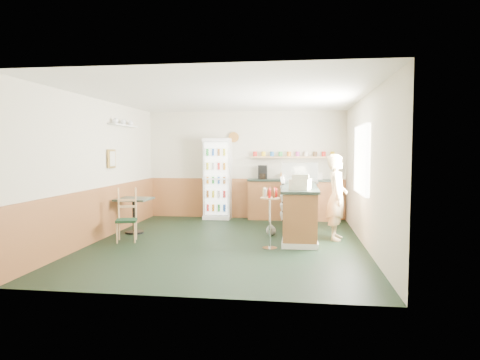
% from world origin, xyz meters
% --- Properties ---
extents(ground, '(6.00, 6.00, 0.00)m').
position_xyz_m(ground, '(0.00, 0.00, 0.00)').
color(ground, black).
rests_on(ground, ground).
extents(room_envelope, '(5.04, 6.02, 2.72)m').
position_xyz_m(room_envelope, '(-0.23, 0.73, 1.52)').
color(room_envelope, beige).
rests_on(room_envelope, ground).
extents(service_counter, '(0.68, 3.01, 1.01)m').
position_xyz_m(service_counter, '(1.35, 1.07, 0.46)').
color(service_counter, '#A66435').
rests_on(service_counter, ground).
extents(back_counter, '(2.24, 0.42, 1.69)m').
position_xyz_m(back_counter, '(1.19, 2.80, 0.55)').
color(back_counter, '#A66435').
rests_on(back_counter, ground).
extents(drinks_fridge, '(0.67, 0.55, 2.02)m').
position_xyz_m(drinks_fridge, '(-0.68, 2.74, 1.01)').
color(drinks_fridge, white).
rests_on(drinks_fridge, ground).
extents(display_case, '(0.78, 0.41, 0.44)m').
position_xyz_m(display_case, '(1.35, 1.54, 1.23)').
color(display_case, silver).
rests_on(display_case, service_counter).
extents(cash_register, '(0.41, 0.43, 0.20)m').
position_xyz_m(cash_register, '(1.35, 0.01, 1.11)').
color(cash_register, beige).
rests_on(cash_register, service_counter).
extents(shopkeeper, '(0.45, 0.59, 1.65)m').
position_xyz_m(shopkeeper, '(2.05, 0.55, 0.82)').
color(shopkeeper, tan).
rests_on(shopkeeper, ground).
extents(condiment_stand, '(0.34, 0.34, 1.05)m').
position_xyz_m(condiment_stand, '(0.83, -0.39, 0.71)').
color(condiment_stand, silver).
rests_on(condiment_stand, ground).
extents(newspaper_rack, '(0.09, 0.47, 0.93)m').
position_xyz_m(newspaper_rack, '(0.99, 1.33, 0.69)').
color(newspaper_rack, black).
rests_on(newspaper_rack, ground).
extents(cafe_table, '(0.68, 0.68, 0.73)m').
position_xyz_m(cafe_table, '(-2.05, 0.65, 0.51)').
color(cafe_table, black).
rests_on(cafe_table, ground).
extents(cafe_chair, '(0.46, 0.47, 1.00)m').
position_xyz_m(cafe_chair, '(-1.89, -0.07, 0.52)').
color(cafe_chair, black).
rests_on(cafe_chair, ground).
extents(dog_doorstop, '(0.20, 0.26, 0.24)m').
position_xyz_m(dog_doorstop, '(0.78, 0.76, 0.11)').
color(dog_doorstop, gray).
rests_on(dog_doorstop, ground).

